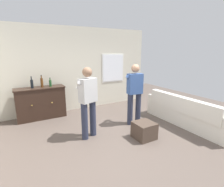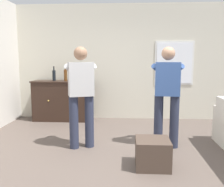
{
  "view_description": "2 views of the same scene",
  "coord_description": "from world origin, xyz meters",
  "px_view_note": "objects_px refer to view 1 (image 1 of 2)",
  "views": [
    {
      "loc": [
        -2.05,
        -3.17,
        2.04
      ],
      "look_at": [
        -0.06,
        0.33,
        1.04
      ],
      "focal_mm": 28.0,
      "sensor_mm": 36.0,
      "label": 1
    },
    {
      "loc": [
        0.13,
        -3.56,
        1.48
      ],
      "look_at": [
        -0.12,
        0.52,
        0.91
      ],
      "focal_mm": 40.0,
      "sensor_mm": 36.0,
      "label": 2
    }
  ],
  "objects_px": {
    "person_standing_right": "(134,91)",
    "bottle_wine_green": "(42,82)",
    "couch": "(185,114)",
    "person_standing_left": "(88,99)",
    "sideboard_cabinet": "(41,103)",
    "bottle_spirits_clear": "(32,84)",
    "bottle_liquor_amber": "(50,83)",
    "ottoman": "(144,130)"
  },
  "relations": [
    {
      "from": "couch",
      "to": "ottoman",
      "type": "xyz_separation_m",
      "value": [
        -1.46,
        -0.03,
        -0.13
      ]
    },
    {
      "from": "bottle_wine_green",
      "to": "bottle_liquor_amber",
      "type": "xyz_separation_m",
      "value": [
        0.24,
        -0.01,
        -0.04
      ]
    },
    {
      "from": "couch",
      "to": "person_standing_left",
      "type": "relative_size",
      "value": 1.52
    },
    {
      "from": "ottoman",
      "to": "person_standing_right",
      "type": "relative_size",
      "value": 0.28
    },
    {
      "from": "couch",
      "to": "person_standing_right",
      "type": "height_order",
      "value": "person_standing_right"
    },
    {
      "from": "bottle_spirits_clear",
      "to": "ottoman",
      "type": "distance_m",
      "value": 3.43
    },
    {
      "from": "bottle_wine_green",
      "to": "bottle_liquor_amber",
      "type": "relative_size",
      "value": 1.34
    },
    {
      "from": "sideboard_cabinet",
      "to": "person_standing_left",
      "type": "xyz_separation_m",
      "value": [
        0.8,
        -1.83,
        0.45
      ]
    },
    {
      "from": "sideboard_cabinet",
      "to": "bottle_liquor_amber",
      "type": "bearing_deg",
      "value": 1.73
    },
    {
      "from": "bottle_wine_green",
      "to": "person_standing_right",
      "type": "height_order",
      "value": "person_standing_right"
    },
    {
      "from": "bottle_wine_green",
      "to": "person_standing_right",
      "type": "bearing_deg",
      "value": -39.1
    },
    {
      "from": "person_standing_right",
      "to": "bottle_liquor_amber",
      "type": "bearing_deg",
      "value": 137.66
    },
    {
      "from": "bottle_wine_green",
      "to": "bottle_spirits_clear",
      "type": "height_order",
      "value": "bottle_wine_green"
    },
    {
      "from": "bottle_wine_green",
      "to": "bottle_liquor_amber",
      "type": "height_order",
      "value": "bottle_wine_green"
    },
    {
      "from": "bottle_wine_green",
      "to": "person_standing_right",
      "type": "relative_size",
      "value": 0.22
    },
    {
      "from": "bottle_wine_green",
      "to": "person_standing_left",
      "type": "distance_m",
      "value": 1.99
    },
    {
      "from": "sideboard_cabinet",
      "to": "bottle_wine_green",
      "type": "bearing_deg",
      "value": 12.06
    },
    {
      "from": "couch",
      "to": "bottle_spirits_clear",
      "type": "distance_m",
      "value": 4.44
    },
    {
      "from": "sideboard_cabinet",
      "to": "bottle_liquor_amber",
      "type": "height_order",
      "value": "bottle_liquor_amber"
    },
    {
      "from": "person_standing_left",
      "to": "bottle_liquor_amber",
      "type": "bearing_deg",
      "value": 104.5
    },
    {
      "from": "bottle_wine_green",
      "to": "person_standing_right",
      "type": "xyz_separation_m",
      "value": [
        2.13,
        -1.73,
        -0.17
      ]
    },
    {
      "from": "bottle_liquor_amber",
      "to": "person_standing_left",
      "type": "bearing_deg",
      "value": -75.5
    },
    {
      "from": "person_standing_right",
      "to": "ottoman",
      "type": "bearing_deg",
      "value": -110.22
    },
    {
      "from": "bottle_liquor_amber",
      "to": "person_standing_right",
      "type": "bearing_deg",
      "value": -42.34
    },
    {
      "from": "bottle_spirits_clear",
      "to": "ottoman",
      "type": "xyz_separation_m",
      "value": [
        2.1,
        -2.55,
        -0.9
      ]
    },
    {
      "from": "person_standing_right",
      "to": "bottle_wine_green",
      "type": "bearing_deg",
      "value": 140.9
    },
    {
      "from": "ottoman",
      "to": "person_standing_right",
      "type": "height_order",
      "value": "person_standing_right"
    },
    {
      "from": "person_standing_left",
      "to": "person_standing_right",
      "type": "distance_m",
      "value": 1.42
    },
    {
      "from": "person_standing_right",
      "to": "sideboard_cabinet",
      "type": "bearing_deg",
      "value": 142.21
    },
    {
      "from": "person_standing_left",
      "to": "couch",
      "type": "bearing_deg",
      "value": -14.77
    },
    {
      "from": "bottle_spirits_clear",
      "to": "person_standing_right",
      "type": "xyz_separation_m",
      "value": [
        2.41,
        -1.72,
        -0.16
      ]
    },
    {
      "from": "ottoman",
      "to": "person_standing_left",
      "type": "relative_size",
      "value": 0.28
    },
    {
      "from": "sideboard_cabinet",
      "to": "ottoman",
      "type": "relative_size",
      "value": 3.08
    },
    {
      "from": "bottle_wine_green",
      "to": "bottle_liquor_amber",
      "type": "bearing_deg",
      "value": -1.81
    },
    {
      "from": "sideboard_cabinet",
      "to": "person_standing_left",
      "type": "bearing_deg",
      "value": -66.53
    },
    {
      "from": "person_standing_left",
      "to": "bottle_spirits_clear",
      "type": "bearing_deg",
      "value": 118.34
    },
    {
      "from": "sideboard_cabinet",
      "to": "bottle_spirits_clear",
      "type": "xyz_separation_m",
      "value": [
        -0.2,
        0.0,
        0.61
      ]
    },
    {
      "from": "bottle_spirits_clear",
      "to": "person_standing_right",
      "type": "relative_size",
      "value": 0.2
    },
    {
      "from": "person_standing_left",
      "to": "person_standing_right",
      "type": "relative_size",
      "value": 1.0
    },
    {
      "from": "sideboard_cabinet",
      "to": "person_standing_right",
      "type": "bearing_deg",
      "value": -37.79
    },
    {
      "from": "couch",
      "to": "bottle_spirits_clear",
      "type": "height_order",
      "value": "bottle_spirits_clear"
    },
    {
      "from": "bottle_liquor_amber",
      "to": "person_standing_left",
      "type": "relative_size",
      "value": 0.16
    }
  ]
}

